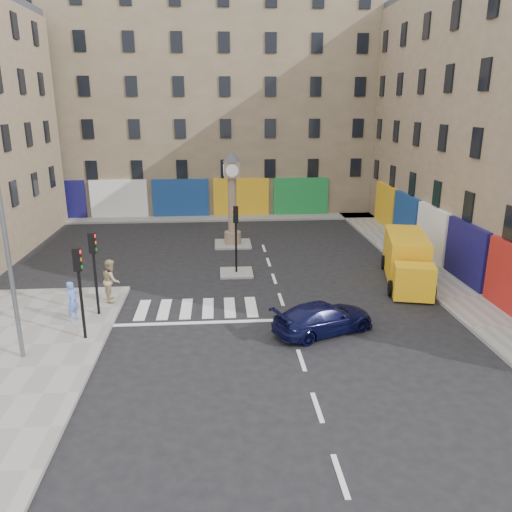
{
  "coord_description": "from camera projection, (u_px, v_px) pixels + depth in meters",
  "views": [
    {
      "loc": [
        -2.93,
        -18.26,
        8.99
      ],
      "look_at": [
        -1.16,
        4.75,
        2.0
      ],
      "focal_mm": 35.0,
      "sensor_mm": 36.0,
      "label": 1
    }
  ],
  "objects": [
    {
      "name": "island_near",
      "position": [
        236.0,
        273.0,
        27.71
      ],
      "size": [
        1.8,
        1.8,
        0.12
      ],
      "primitive_type": "cube",
      "color": "gray",
      "rests_on": "ground"
    },
    {
      "name": "lamp_post",
      "position": [
        5.0,
        234.0,
        16.96
      ],
      "size": [
        0.5,
        0.25,
        8.3
      ],
      "color": "#595B60",
      "rests_on": "sidewalk_left"
    },
    {
      "name": "traffic_light_left_near",
      "position": [
        79.0,
        279.0,
        19.07
      ],
      "size": [
        0.28,
        0.22,
        3.7
      ],
      "color": "black",
      "rests_on": "sidewalk_left"
    },
    {
      "name": "building_far",
      "position": [
        204.0,
        111.0,
        44.2
      ],
      "size": [
        32.0,
        10.0,
        17.0
      ],
      "primitive_type": "cube",
      "color": "#857259",
      "rests_on": "ground"
    },
    {
      "name": "pedestrian_blue",
      "position": [
        73.0,
        301.0,
        21.15
      ],
      "size": [
        0.66,
        0.76,
        1.74
      ],
      "primitive_type": "imported",
      "rotation": [
        0.0,
        0.0,
        1.11
      ],
      "color": "#5979CD",
      "rests_on": "sidewalk_left"
    },
    {
      "name": "island_far",
      "position": [
        233.0,
        244.0,
        33.44
      ],
      "size": [
        2.4,
        2.4,
        0.12
      ],
      "primitive_type": "cube",
      "color": "gray",
      "rests_on": "ground"
    },
    {
      "name": "sidewalk_right",
      "position": [
        410.0,
        258.0,
        30.41
      ],
      "size": [
        2.6,
        30.0,
        0.15
      ],
      "primitive_type": "cube",
      "color": "gray",
      "rests_on": "ground"
    },
    {
      "name": "sidewalk_far",
      "position": [
        205.0,
        218.0,
        41.11
      ],
      "size": [
        32.0,
        2.4,
        0.15
      ],
      "primitive_type": "cube",
      "color": "gray",
      "rests_on": "ground"
    },
    {
      "name": "yellow_van",
      "position": [
        407.0,
        259.0,
        26.39
      ],
      "size": [
        3.45,
        6.75,
        2.36
      ],
      "rotation": [
        0.0,
        0.0,
        -0.24
      ],
      "color": "#F5AF14",
      "rests_on": "ground"
    },
    {
      "name": "traffic_light_island",
      "position": [
        236.0,
        229.0,
        26.98
      ],
      "size": [
        0.28,
        0.22,
        3.7
      ],
      "color": "black",
      "rests_on": "island_near"
    },
    {
      "name": "navy_sedan",
      "position": [
        323.0,
        318.0,
        20.44
      ],
      "size": [
        4.7,
        3.31,
        1.26
      ],
      "primitive_type": "imported",
      "rotation": [
        0.0,
        0.0,
        1.97
      ],
      "color": "black",
      "rests_on": "ground"
    },
    {
      "name": "ground",
      "position": [
        293.0,
        336.0,
        20.25
      ],
      "size": [
        120.0,
        120.0,
        0.0
      ],
      "primitive_type": "plane",
      "color": "black",
      "rests_on": "ground"
    },
    {
      "name": "traffic_light_left_far",
      "position": [
        94.0,
        260.0,
        21.36
      ],
      "size": [
        0.28,
        0.22,
        3.7
      ],
      "color": "black",
      "rests_on": "sidewalk_left"
    },
    {
      "name": "clock_pillar",
      "position": [
        232.0,
        192.0,
        32.42
      ],
      "size": [
        1.2,
        1.2,
        6.1
      ],
      "color": "#947D61",
      "rests_on": "island_far"
    },
    {
      "name": "pedestrian_tan",
      "position": [
        111.0,
        280.0,
        23.3
      ],
      "size": [
        0.94,
        1.11,
        2.01
      ],
      "primitive_type": "imported",
      "rotation": [
        0.0,
        0.0,
        1.77
      ],
      "color": "tan",
      "rests_on": "sidewalk_left"
    }
  ]
}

